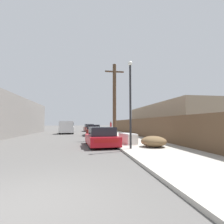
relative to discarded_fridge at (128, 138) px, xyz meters
The scene contains 13 objects.
ground_plane 9.54m from the discarded_fridge, 116.09° to the right, with size 220.00×220.00×0.00m, color #595654.
sidewalk_curb 14.99m from the discarded_fridge, 85.76° to the left, with size 4.20×63.00×0.12m, color #ADA89E.
discarded_fridge is the anchor object (origin of this frame).
parked_sports_car_red 1.92m from the discarded_fridge, behind, with size 2.16×4.29×1.31m.
car_parked_mid 10.62m from the discarded_fridge, 100.76° to the left, with size 1.79×4.63×1.37m.
car_parked_far 21.52m from the discarded_fridge, 95.92° to the left, with size 2.09×4.26×1.39m.
pickup_truck 15.83m from the discarded_fridge, 110.95° to the left, with size 2.35×5.51×1.84m.
utility_pole 5.11m from the discarded_fridge, 94.15° to the left, with size 1.80×0.33×7.06m.
street_lamp 3.53m from the discarded_fridge, 100.20° to the right, with size 0.26×0.26×5.11m.
brush_pile 2.23m from the discarded_fridge, 58.82° to the right, with size 1.55×1.61×0.66m.
wooden_fence 7.75m from the discarded_fridge, 66.68° to the left, with size 0.08×31.27×1.96m, color brown.
building_right_house 13.36m from the discarded_fridge, 50.17° to the left, with size 6.00×17.35×4.00m, color gray.
pedestrian 18.83m from the discarded_fridge, 85.13° to the left, with size 0.34×0.34×1.74m.
Camera 1 is at (1.14, -3.63, 1.58)m, focal length 28.00 mm.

